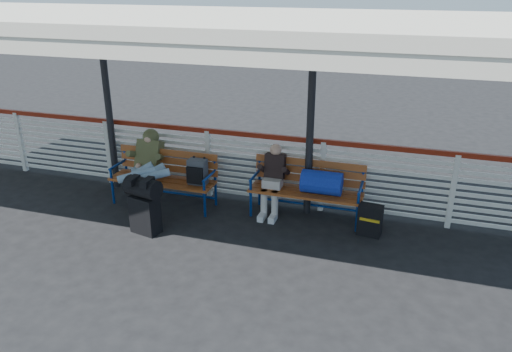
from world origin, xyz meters
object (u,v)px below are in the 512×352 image
(suitcase_side, at_px, (370,220))
(luggage_stack, at_px, (144,203))
(companion_person, at_px, (273,179))
(traveler_man, at_px, (145,170))
(bench_left, at_px, (173,173))
(bench_right, at_px, (315,183))

(suitcase_side, bearing_deg, luggage_stack, -156.27)
(luggage_stack, height_order, companion_person, companion_person)
(traveler_man, bearing_deg, bench_left, 48.18)
(companion_person, bearing_deg, luggage_stack, -143.18)
(luggage_stack, relative_size, companion_person, 0.78)
(traveler_man, height_order, companion_person, traveler_man)
(bench_left, distance_m, suitcase_side, 3.30)
(suitcase_side, bearing_deg, companion_person, 177.27)
(bench_left, relative_size, traveler_man, 1.10)
(traveler_man, relative_size, suitcase_side, 3.36)
(luggage_stack, height_order, bench_right, bench_right)
(luggage_stack, relative_size, traveler_man, 0.54)
(luggage_stack, distance_m, companion_person, 2.06)
(bench_right, xyz_separation_m, suitcase_side, (0.91, -0.30, -0.36))
(luggage_stack, distance_m, suitcase_side, 3.39)
(bench_left, height_order, bench_right, same)
(bench_right, bearing_deg, luggage_stack, -151.96)
(bench_left, relative_size, bench_right, 1.00)
(bench_left, bearing_deg, luggage_stack, -88.22)
(bench_left, height_order, traveler_man, traveler_man)
(companion_person, bearing_deg, bench_right, 0.88)
(luggage_stack, distance_m, bench_left, 1.04)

